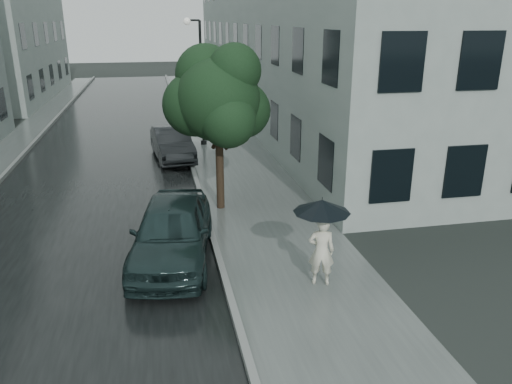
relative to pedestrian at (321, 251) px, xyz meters
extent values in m
plane|color=black|center=(-0.52, 0.98, -0.80)|extent=(120.00, 120.00, 0.00)
cube|color=slate|center=(-0.27, 12.98, -0.80)|extent=(3.50, 60.00, 0.01)
cube|color=slate|center=(-2.09, 12.98, -0.73)|extent=(0.15, 60.00, 0.15)
cube|color=black|center=(-5.59, 12.98, -0.80)|extent=(6.85, 60.00, 0.00)
cube|color=slate|center=(-9.09, 12.98, -0.73)|extent=(0.15, 60.00, 0.15)
cube|color=#4C5451|center=(-10.02, 12.98, -0.80)|extent=(1.70, 60.00, 0.01)
cube|color=#919F98|center=(4.98, 20.48, 3.70)|extent=(7.00, 36.00, 9.00)
cube|color=black|center=(1.50, 20.48, 3.70)|extent=(0.08, 32.40, 7.20)
cube|color=black|center=(-10.84, 30.98, 3.20)|extent=(0.08, 16.20, 6.40)
imported|color=beige|center=(0.00, 0.00, 0.00)|extent=(0.66, 0.52, 1.59)
cylinder|color=black|center=(-0.04, -0.01, 0.57)|extent=(0.02, 0.02, 0.72)
cone|color=black|center=(-0.04, -0.01, 1.07)|extent=(1.30, 1.30, 0.28)
cylinder|color=black|center=(-0.04, -0.01, 1.23)|extent=(0.02, 0.02, 0.08)
cylinder|color=black|center=(-0.04, -0.01, 0.18)|extent=(0.03, 0.03, 0.06)
cylinder|color=#332619|center=(-1.55, 5.16, 0.41)|extent=(0.24, 0.24, 2.43)
sphere|color=#19371C|center=(-1.55, 5.16, 2.58)|extent=(2.48, 2.48, 2.48)
sphere|color=#19371C|center=(-0.78, 5.45, 2.20)|extent=(1.71, 1.71, 1.71)
sphere|color=#19371C|center=(-2.22, 5.54, 2.40)|extent=(1.91, 1.91, 1.91)
sphere|color=#19371C|center=(-1.37, 4.49, 2.10)|extent=(1.61, 1.61, 1.61)
sphere|color=#19371C|center=(-1.84, 5.73, 3.25)|extent=(1.81, 1.81, 1.81)
sphere|color=#19371C|center=(-1.08, 4.97, 3.44)|extent=(1.54, 1.54, 1.54)
cylinder|color=black|center=(-1.23, 13.54, 1.97)|extent=(0.12, 0.12, 5.54)
cylinder|color=black|center=(-1.23, 13.54, -0.70)|extent=(0.28, 0.28, 0.20)
cylinder|color=black|center=(-1.48, 13.60, 4.74)|extent=(0.51, 0.20, 0.08)
sphere|color=silver|center=(-1.77, 13.67, 4.69)|extent=(0.32, 0.32, 0.32)
imported|color=#192A2A|center=(-3.18, 1.84, -0.03)|extent=(2.48, 4.72, 1.53)
imported|color=#242729|center=(-2.78, 11.23, -0.14)|extent=(1.84, 4.12, 1.31)
camera|label=1|loc=(-3.38, -9.44, 4.86)|focal=35.00mm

